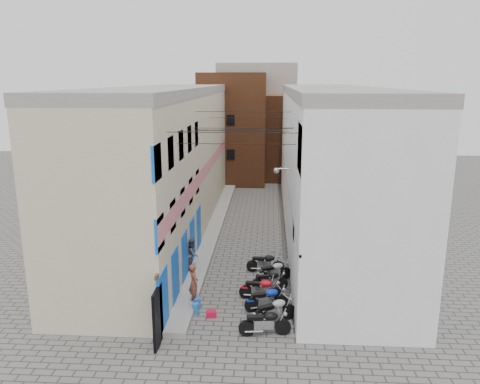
% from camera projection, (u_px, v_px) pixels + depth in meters
% --- Properties ---
extents(ground, '(90.00, 90.00, 0.00)m').
position_uv_depth(ground, '(229.00, 341.00, 17.32)').
color(ground, '#5E5B58').
rests_on(ground, ground).
extents(plinth, '(0.90, 26.00, 0.25)m').
position_uv_depth(plinth, '(215.00, 228.00, 30.03)').
color(plinth, gray).
rests_on(plinth, ground).
extents(building_left, '(5.10, 27.00, 9.00)m').
position_uv_depth(building_left, '(167.00, 161.00, 29.13)').
color(building_left, '#C4B894').
rests_on(building_left, ground).
extents(building_right, '(5.94, 26.00, 9.00)m').
position_uv_depth(building_right, '(328.00, 162.00, 28.55)').
color(building_right, silver).
rests_on(building_right, ground).
extents(building_far_brick_left, '(6.00, 6.00, 10.00)m').
position_uv_depth(building_far_brick_left, '(233.00, 128.00, 43.43)').
color(building_far_brick_left, brown).
rests_on(building_far_brick_left, ground).
extents(building_far_brick_right, '(5.00, 6.00, 8.00)m').
position_uv_depth(building_far_brick_right, '(286.00, 137.00, 45.29)').
color(building_far_brick_right, brown).
rests_on(building_far_brick_right, ground).
extents(building_far_concrete, '(8.00, 5.00, 11.00)m').
position_uv_depth(building_far_concrete, '(257.00, 118.00, 49.00)').
color(building_far_concrete, gray).
rests_on(building_far_concrete, ground).
extents(far_shopfront, '(2.00, 0.30, 2.40)m').
position_uv_depth(far_shopfront, '(253.00, 175.00, 41.48)').
color(far_shopfront, black).
rests_on(far_shopfront, ground).
extents(overhead_wires, '(5.80, 13.02, 1.32)m').
position_uv_depth(overhead_wires, '(241.00, 127.00, 23.06)').
color(overhead_wires, black).
rests_on(overhead_wires, ground).
extents(motorcycle_a, '(2.06, 0.86, 1.16)m').
position_uv_depth(motorcycle_a, '(265.00, 321.00, 17.57)').
color(motorcycle_a, black).
rests_on(motorcycle_a, ground).
extents(motorcycle_b, '(2.05, 1.51, 1.15)m').
position_uv_depth(motorcycle_b, '(274.00, 309.00, 18.49)').
color(motorcycle_b, '#A5A5A9').
rests_on(motorcycle_b, ground).
extents(motorcycle_c, '(2.04, 1.18, 1.12)m').
position_uv_depth(motorcycle_c, '(267.00, 298.00, 19.52)').
color(motorcycle_c, '#0C28B5').
rests_on(motorcycle_c, ground).
extents(motorcycle_d, '(2.02, 0.83, 1.14)m').
position_uv_depth(motorcycle_d, '(261.00, 288.00, 20.45)').
color(motorcycle_d, red).
rests_on(motorcycle_d, ground).
extents(motorcycle_e, '(1.75, 0.79, 0.98)m').
position_uv_depth(motorcycle_e, '(270.00, 279.00, 21.49)').
color(motorcycle_e, black).
rests_on(motorcycle_e, ground).
extents(motorcycle_f, '(1.93, 1.35, 1.08)m').
position_uv_depth(motorcycle_f, '(274.00, 270.00, 22.35)').
color(motorcycle_f, '#A1A1A5').
rests_on(motorcycle_f, ground).
extents(motorcycle_g, '(1.90, 0.62, 1.10)m').
position_uv_depth(motorcycle_g, '(265.00, 262.00, 23.38)').
color(motorcycle_g, black).
rests_on(motorcycle_g, ground).
extents(person_a, '(0.63, 0.73, 1.68)m').
position_uv_depth(person_a, '(194.00, 283.00, 19.69)').
color(person_a, brown).
rests_on(person_a, plinth).
extents(person_b, '(0.67, 0.82, 1.57)m').
position_uv_depth(person_b, '(193.00, 254.00, 23.09)').
color(person_b, '#394055').
rests_on(person_b, plinth).
extents(water_jug_near, '(0.38, 0.38, 0.46)m').
position_uv_depth(water_jug_near, '(195.00, 308.00, 19.29)').
color(water_jug_near, '#236DB1').
rests_on(water_jug_near, ground).
extents(water_jug_far, '(0.39, 0.39, 0.46)m').
position_uv_depth(water_jug_far, '(197.00, 303.00, 19.76)').
color(water_jug_far, blue).
rests_on(water_jug_far, ground).
extents(red_crate, '(0.45, 0.37, 0.25)m').
position_uv_depth(red_crate, '(211.00, 314.00, 19.06)').
color(red_crate, '#BD0D32').
rests_on(red_crate, ground).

